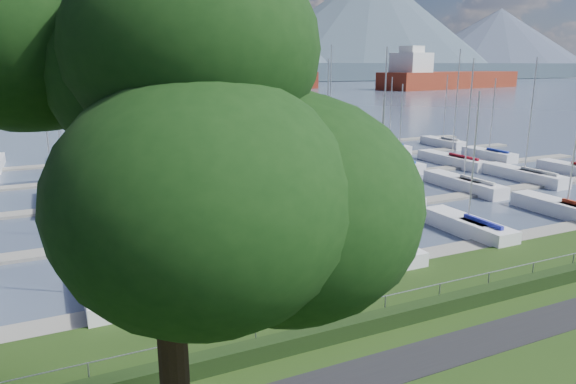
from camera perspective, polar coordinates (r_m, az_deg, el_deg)
path at (r=21.94m, az=17.61°, el=-16.36°), size 160.00×2.00×0.04m
water at (r=277.13m, az=-22.73°, el=10.58°), size 800.00×540.00×0.20m
hedge at (r=23.48m, az=13.30°, el=-13.00°), size 80.00×0.70×0.70m
fence at (r=23.40m, az=12.80°, el=-10.76°), size 80.00×0.04×0.04m
foothill at (r=346.87m, az=-23.45°, el=12.04°), size 900.00×80.00×12.00m
mountains at (r=423.23m, az=-23.39°, el=17.73°), size 1190.00×360.00×115.00m
docks at (r=45.99m, az=-7.42°, el=-0.08°), size 90.00×41.60×0.25m
tree at (r=10.05m, az=-9.63°, el=5.74°), size 9.33×9.05×13.82m
crane at (r=47.10m, az=-11.24°, el=6.97°), size 4.69×13.37×22.35m
cargo_ship_mid at (r=234.48m, az=-9.94°, el=11.96°), size 107.27×27.13×21.50m
cargo_ship_east at (r=263.75m, az=17.13°, el=11.80°), size 87.79×34.39×21.50m
sailboat_fleet at (r=46.66m, az=-10.51°, el=7.05°), size 75.23×50.29×13.72m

